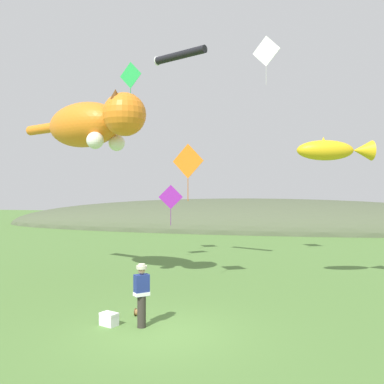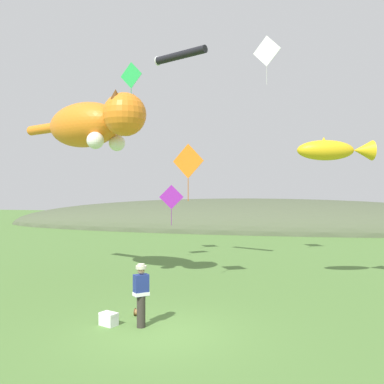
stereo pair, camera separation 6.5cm
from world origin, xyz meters
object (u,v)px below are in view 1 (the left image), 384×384
object	(u,v)px
kite_giant_cat	(92,124)
kite_diamond_green	(131,76)
kite_fish_windsock	(334,150)
kite_diamond_orange	(188,161)
festival_attendant	(142,293)
picnic_cooler	(109,319)
kite_diamond_white	(266,51)
kite_diamond_violet	(171,197)
kite_tube_streamer	(179,55)
kite_spool	(137,312)

from	to	relation	value
kite_giant_cat	kite_diamond_green	size ratio (longest dim) A/B	3.01
kite_fish_windsock	kite_diamond_orange	world-z (taller)	kite_fish_windsock
festival_attendant	kite_fish_windsock	xyz separation A→B (m)	(5.75, 6.17, 4.43)
picnic_cooler	kite_fish_windsock	bearing A→B (deg)	42.80
kite_giant_cat	kite_diamond_white	world-z (taller)	kite_diamond_white
kite_giant_cat	kite_diamond_violet	distance (m)	7.40
kite_tube_streamer	kite_diamond_white	distance (m)	4.46
kite_fish_windsock	kite_diamond_orange	size ratio (longest dim) A/B	1.35
kite_diamond_violet	kite_giant_cat	bearing A→B (deg)	-103.36
kite_fish_windsock	kite_tube_streamer	distance (m)	8.24
kite_fish_windsock	festival_attendant	bearing A→B (deg)	-133.01
picnic_cooler	kite_giant_cat	size ratio (longest dim) A/B	0.09
festival_attendant	kite_diamond_white	world-z (taller)	kite_diamond_white
kite_diamond_orange	kite_diamond_green	world-z (taller)	kite_diamond_green
kite_giant_cat	festival_attendant	bearing A→B (deg)	-52.12
picnic_cooler	kite_spool	bearing A→B (deg)	65.81
kite_giant_cat	kite_diamond_orange	world-z (taller)	kite_giant_cat
kite_spool	picnic_cooler	bearing A→B (deg)	-114.19
kite_spool	kite_diamond_white	xyz separation A→B (m)	(3.47, 8.98, 10.51)
kite_giant_cat	kite_spool	bearing A→B (deg)	-49.65
kite_fish_windsock	kite_diamond_green	world-z (taller)	kite_diamond_green
festival_attendant	kite_diamond_violet	xyz separation A→B (m)	(-2.26, 11.43, 2.46)
kite_fish_windsock	kite_diamond_violet	size ratio (longest dim) A/B	1.37
kite_spool	kite_giant_cat	world-z (taller)	kite_giant_cat
kite_diamond_orange	kite_diamond_violet	xyz separation A→B (m)	(-2.39, 6.18, -1.55)
kite_fish_windsock	kite_tube_streamer	size ratio (longest dim) A/B	1.11
picnic_cooler	kite_diamond_green	bearing A→B (deg)	106.82
kite_spool	kite_diamond_green	size ratio (longest dim) A/B	0.10
festival_attendant	kite_tube_streamer	bearing A→B (deg)	96.32
kite_spool	kite_diamond_orange	xyz separation A→B (m)	(0.62, 4.26, 4.85)
kite_fish_windsock	kite_tube_streamer	xyz separation A→B (m)	(-6.61, 1.63, 4.64)
picnic_cooler	kite_diamond_white	size ratio (longest dim) A/B	0.24
kite_spool	kite_diamond_orange	size ratio (longest dim) A/B	0.10
kite_diamond_orange	picnic_cooler	bearing A→B (deg)	-101.54
kite_tube_streamer	picnic_cooler	bearing A→B (deg)	-90.66
kite_giant_cat	kite_diamond_orange	xyz separation A→B (m)	(3.94, 0.34, -1.56)
kite_diamond_green	kite_diamond_violet	xyz separation A→B (m)	(1.41, 2.47, -6.15)
kite_diamond_orange	kite_fish_windsock	bearing A→B (deg)	9.27
picnic_cooler	kite_diamond_green	xyz separation A→B (m)	(-2.72, 9.00, 9.38)
kite_spool	kite_diamond_orange	world-z (taller)	kite_diamond_orange
kite_giant_cat	kite_diamond_violet	size ratio (longest dim) A/B	2.99
kite_diamond_white	kite_diamond_orange	bearing A→B (deg)	-121.20
kite_diamond_orange	kite_diamond_green	distance (m)	7.03
picnic_cooler	kite_diamond_orange	world-z (taller)	kite_diamond_orange
festival_attendant	kite_diamond_green	size ratio (longest dim) A/B	0.80
kite_giant_cat	kite_diamond_white	size ratio (longest dim) A/B	2.78
kite_diamond_violet	picnic_cooler	bearing A→B (deg)	-83.48
kite_fish_windsock	kite_diamond_green	bearing A→B (deg)	163.48
kite_diamond_orange	kite_diamond_violet	world-z (taller)	kite_diamond_orange
kite_diamond_orange	kite_diamond_violet	size ratio (longest dim) A/B	1.02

